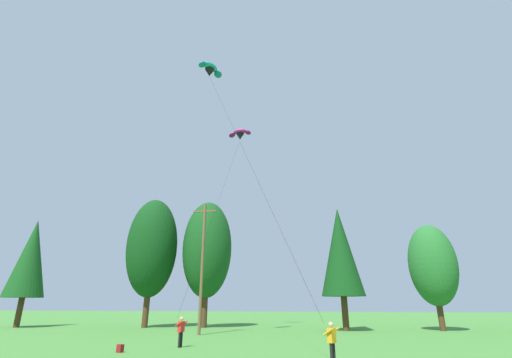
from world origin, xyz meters
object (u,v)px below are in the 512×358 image
Objects in this scene: kite_flyer_near at (181,329)px; parafoil_kite_high_magenta at (240,134)px; parafoil_kite_mid_teal at (210,70)px; backpack at (120,348)px; kite_flyer_mid at (332,339)px; utility_pole at (202,263)px.

kite_flyer_near is 0.08× the size of parafoil_kite_high_magenta.
parafoil_kite_mid_teal reaches higher than kite_flyer_near.
parafoil_kite_mid_teal is 56.16× the size of backpack.
kite_flyer_mid is 31.19m from parafoil_kite_high_magenta.
utility_pole is 17.36m from kite_flyer_mid.
kite_flyer_mid is at bearing -46.47° from parafoil_kite_mid_teal.
kite_flyer_near is at bearing -89.42° from parafoil_kite_high_magenta.
parafoil_kite_high_magenta is at bearing 79.90° from utility_pole.
kite_flyer_mid is at bearing -51.97° from utility_pole.
utility_pole is 0.52× the size of parafoil_kite_high_magenta.
utility_pole is at bearing -75.65° from backpack.
utility_pole is 6.53× the size of kite_flyer_near.
parafoil_kite_mid_teal is (0.86, -3.22, 17.64)m from utility_pole.
kite_flyer_near is 23.04m from parafoil_kite_mid_teal.
kite_flyer_near is 3.62m from backpack.
kite_flyer_mid is 26.27m from parafoil_kite_mid_teal.
kite_flyer_near is at bearing 151.59° from kite_flyer_mid.
parafoil_kite_mid_teal reaches higher than utility_pole.
parafoil_kite_mid_teal is (-0.74, 5.22, 22.42)m from kite_flyer_near.
parafoil_kite_mid_teal is at bearing -83.33° from backpack.
kite_flyer_mid is 4.23× the size of backpack.
utility_pole is 18.27m from parafoil_kite_high_magenta.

